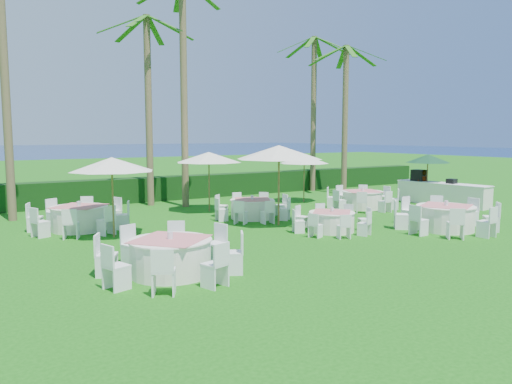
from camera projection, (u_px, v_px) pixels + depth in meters
ground at (329, 239)px, 16.02m from camera, size 120.00×120.00×0.00m
hedge at (179, 187)px, 26.05m from camera, size 34.00×1.00×1.20m
ocean at (3, 151)px, 101.85m from camera, size 260.00×260.00×0.00m
banquet_table_a at (171, 256)px, 11.89m from camera, size 3.45×3.45×1.04m
banquet_table_b at (332, 221)px, 17.22m from camera, size 2.69×2.69×0.85m
banquet_table_c at (446, 217)px, 17.47m from camera, size 3.51×3.51×1.05m
banquet_table_d at (79, 217)px, 17.46m from camera, size 3.32×3.32×1.03m
banquet_table_e at (252, 208)px, 19.94m from camera, size 3.09×3.09×0.94m
banquet_table_f at (362, 199)px, 22.66m from camera, size 3.18×3.18×0.97m
umbrella_a at (112, 164)px, 16.04m from camera, size 2.74×2.74×2.61m
umbrella_b at (279, 152)px, 18.21m from camera, size 3.18×3.18×2.95m
umbrella_c at (209, 157)px, 21.55m from camera, size 2.89×2.89×2.59m
umbrella_d at (304, 159)px, 24.60m from camera, size 2.42×2.42×2.33m
umbrella_green at (428, 159)px, 24.39m from camera, size 2.12×2.12×2.38m
buffet_table at (442, 193)px, 23.91m from camera, size 1.45×4.60×1.61m
staff_person at (422, 186)px, 24.69m from camera, size 0.65×0.48×1.62m
palm_a at (4, 59)px, 18.77m from camera, size 4.36×4.26×11.35m
palm_b at (148, 102)px, 23.14m from camera, size 4.38×4.21×8.79m
palm_c at (184, 84)px, 22.68m from camera, size 4.33×4.31×10.27m
palm_d at (314, 107)px, 29.35m from camera, size 4.24×4.38×9.02m
palm_e at (345, 112)px, 27.72m from camera, size 4.40×3.96×8.24m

